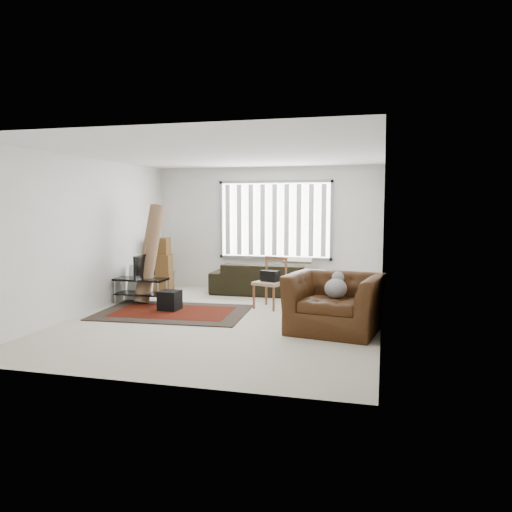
{
  "coord_description": "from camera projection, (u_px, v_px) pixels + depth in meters",
  "views": [
    {
      "loc": [
        2.51,
        -7.69,
        1.91
      ],
      "look_at": [
        0.48,
        0.19,
        1.05
      ],
      "focal_mm": 35.0,
      "sensor_mm": 36.0,
      "label": 1
    }
  ],
  "objects": [
    {
      "name": "persian_rug",
      "position": [
        173.0,
        312.0,
        8.73
      ],
      "size": [
        2.66,
        1.86,
        0.02
      ],
      "color": "black",
      "rests_on": "ground"
    },
    {
      "name": "rolled_rug",
      "position": [
        150.0,
        253.0,
        9.61
      ],
      "size": [
        0.45,
        0.87,
        1.9
      ],
      "primitive_type": "cylinder",
      "rotation": [
        -0.3,
        0.0,
        -0.2
      ],
      "color": "brown",
      "rests_on": "ground"
    },
    {
      "name": "tv_stand",
      "position": [
        141.0,
        285.0,
        9.5
      ],
      "size": [
        0.99,
        0.44,
        0.49
      ],
      "color": "black",
      "rests_on": "ground"
    },
    {
      "name": "room",
      "position": [
        235.0,
        212.0,
        8.53
      ],
      "size": [
        6.0,
        6.02,
        2.71
      ],
      "color": "beige",
      "rests_on": "ground"
    },
    {
      "name": "tv",
      "position": [
        141.0,
        266.0,
        9.46
      ],
      "size": [
        0.1,
        0.8,
        0.46
      ],
      "primitive_type": "imported",
      "rotation": [
        0.0,
        0.0,
        1.57
      ],
      "color": "black",
      "rests_on": "tv_stand"
    },
    {
      "name": "side_chair",
      "position": [
        270.0,
        280.0,
        9.11
      ],
      "size": [
        0.63,
        0.63,
        0.93
      ],
      "rotation": [
        0.0,
        0.0,
        -0.33
      ],
      "color": "#9E8067",
      "rests_on": "ground"
    },
    {
      "name": "subwoofer",
      "position": [
        170.0,
        300.0,
        8.88
      ],
      "size": [
        0.36,
        0.36,
        0.34
      ],
      "primitive_type": "cube",
      "rotation": [
        0.0,
        0.0,
        -0.06
      ],
      "color": "black",
      "rests_on": "persian_rug"
    },
    {
      "name": "white_flatpack",
      "position": [
        140.0,
        283.0,
        9.89
      ],
      "size": [
        0.56,
        0.28,
        0.69
      ],
      "primitive_type": "cube",
      "rotation": [
        -0.22,
        0.0,
        -0.09
      ],
      "color": "silver",
      "rests_on": "ground"
    },
    {
      "name": "armchair",
      "position": [
        335.0,
        299.0,
        7.43
      ],
      "size": [
        1.51,
        1.36,
        0.99
      ],
      "rotation": [
        0.0,
        0.0,
        -0.17
      ],
      "color": "#3C1F0C",
      "rests_on": "ground"
    },
    {
      "name": "moving_boxes",
      "position": [
        161.0,
        267.0,
        10.74
      ],
      "size": [
        0.54,
        0.51,
        1.17
      ],
      "color": "brown",
      "rests_on": "ground"
    },
    {
      "name": "sofa",
      "position": [
        266.0,
        274.0,
        10.52
      ],
      "size": [
        2.28,
        1.02,
        0.87
      ],
      "primitive_type": "imported",
      "rotation": [
        0.0,
        0.0,
        3.16
      ],
      "color": "black",
      "rests_on": "ground"
    }
  ]
}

